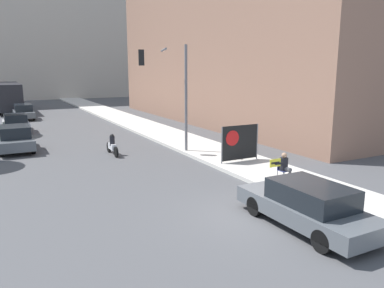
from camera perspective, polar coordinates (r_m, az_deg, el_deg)
The scene contains 12 objects.
ground_plane at distance 12.74m, azimuth 9.90°, elevation -10.78°, with size 160.00×160.00×0.00m, color #4F4F51.
sidewalk_curb at distance 27.00m, azimuth -3.67°, elevation 1.33°, with size 3.26×90.00×0.17m, color beige.
building_backdrop_right at distance 35.61m, azimuth 6.85°, elevation 18.33°, with size 10.00×32.00×18.30m.
seated_protester at distance 15.82m, azimuth 13.95°, elevation -3.36°, with size 1.00×0.77×1.23m.
protest_banner at distance 18.93m, azimuth 7.27°, elevation 0.24°, with size 2.20×0.06×1.85m.
traffic_light_pole at distance 20.95m, azimuth -3.37°, elevation 9.58°, with size 2.58×2.35×5.92m.
parked_car_curbside at distance 12.00m, azimuth 17.17°, elevation -8.90°, with size 1.83×4.68×1.42m.
car_on_road_nearest at distance 24.37m, azimuth -25.31°, elevation 0.76°, with size 1.87×4.13×1.52m.
car_on_road_midblock at distance 31.82m, azimuth -25.26°, elevation 2.92°, with size 1.81×4.14×1.41m.
car_on_road_distant at distance 39.86m, azimuth -24.30°, elevation 4.52°, with size 1.76×4.74×1.46m.
city_bus_on_road at distance 47.88m, azimuth -26.25°, elevation 6.69°, with size 2.52×11.31×3.22m.
motorcycle_on_road at distance 21.57m, azimuth -12.06°, elevation -0.25°, with size 0.28×2.05×1.20m.
Camera 1 is at (-7.33, -9.27, 4.76)m, focal length 35.00 mm.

